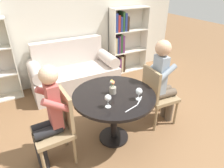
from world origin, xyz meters
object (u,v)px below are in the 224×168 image
at_px(person_left, 48,117).
at_px(flower_vase, 113,88).
at_px(couch, 74,73).
at_px(wine_glass_left, 108,98).
at_px(chair_left, 58,125).
at_px(chair_right, 157,94).
at_px(person_right, 163,81).
at_px(bookshelf_right, 123,41).
at_px(wine_glass_right, 139,92).

distance_m(person_left, flower_vase, 0.81).
distance_m(couch, wine_glass_left, 1.89).
height_order(chair_left, flower_vase, chair_left).
relative_size(couch, flower_vase, 8.69).
height_order(chair_left, chair_right, same).
relative_size(person_left, wine_glass_left, 7.97).
relative_size(person_left, flower_vase, 6.68).
bearing_deg(person_right, bookshelf_right, -10.19).
xyz_separation_m(couch, person_right, (0.80, -1.60, 0.38)).
bearing_deg(bookshelf_right, chair_left, -136.74).
xyz_separation_m(bookshelf_right, person_right, (-0.47, -1.86, -0.02)).
bearing_deg(chair_left, flower_vase, 89.64).
height_order(person_left, flower_vase, person_left).
height_order(chair_left, wine_glass_right, chair_left).
xyz_separation_m(wine_glass_right, flower_vase, (-0.20, 0.26, -0.03)).
height_order(chair_left, wine_glass_left, chair_left).
relative_size(bookshelf_right, flower_vase, 7.70).
bearing_deg(wine_glass_right, person_left, 166.60).
xyz_separation_m(couch, wine_glass_right, (0.20, -1.85, 0.50)).
xyz_separation_m(chair_left, person_right, (1.51, 0.00, 0.19)).
distance_m(wine_glass_left, flower_vase, 0.30).
height_order(couch, wine_glass_left, couch).
relative_size(chair_right, wine_glass_right, 6.06).
bearing_deg(person_right, couch, 30.58).
xyz_separation_m(chair_left, person_left, (-0.09, -0.00, 0.16)).
bearing_deg(bookshelf_right, wine_glass_right, -116.84).
xyz_separation_m(chair_right, flower_vase, (-0.72, 0.01, 0.28)).
distance_m(chair_left, person_left, 0.18).
relative_size(wine_glass_right, flower_vase, 0.81).
xyz_separation_m(wine_glass_left, flower_vase, (0.18, 0.23, -0.04)).
relative_size(person_right, wine_glass_left, 8.28).
distance_m(bookshelf_right, flower_vase, 2.25).
xyz_separation_m(bookshelf_right, person_left, (-2.08, -1.87, -0.06)).
relative_size(bookshelf_right, person_right, 1.11).
bearing_deg(wine_glass_right, couch, 96.24).
distance_m(chair_right, wine_glass_right, 0.65).
distance_m(bookshelf_right, wine_glass_left, 2.54).
bearing_deg(bookshelf_right, chair_right, -106.72).
height_order(person_left, wine_glass_left, person_left).
xyz_separation_m(chair_left, flower_vase, (0.71, 0.02, 0.28)).
height_order(wine_glass_left, wine_glass_right, wine_glass_left).
height_order(chair_right, wine_glass_right, chair_right).
bearing_deg(couch, flower_vase, -90.07).
relative_size(chair_right, person_right, 0.70).
bearing_deg(couch, person_right, -63.42).
xyz_separation_m(bookshelf_right, wine_glass_left, (-1.46, -2.08, 0.11)).
relative_size(couch, person_right, 1.25).
height_order(couch, person_left, person_left).
distance_m(couch, person_left, 1.83).
bearing_deg(chair_left, couch, 154.08).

